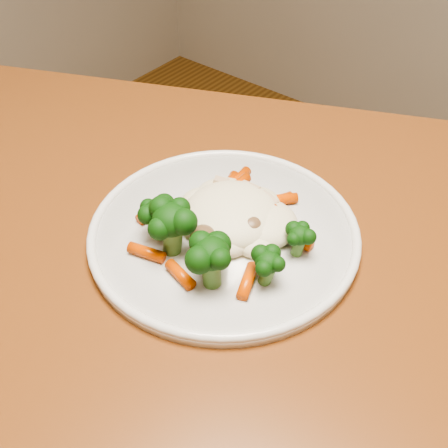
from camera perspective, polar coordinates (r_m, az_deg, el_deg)
name	(u,v)px	position (r m, az deg, el deg)	size (l,w,h in m)	color
dining_table	(300,367)	(0.64, 7.70, -14.19)	(1.33, 1.14, 0.75)	brown
plate	(224,234)	(0.60, 0.00, -1.01)	(0.29, 0.29, 0.01)	white
meal	(220,222)	(0.57, -0.46, 0.16)	(0.18, 0.19, 0.05)	#F8EEC6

